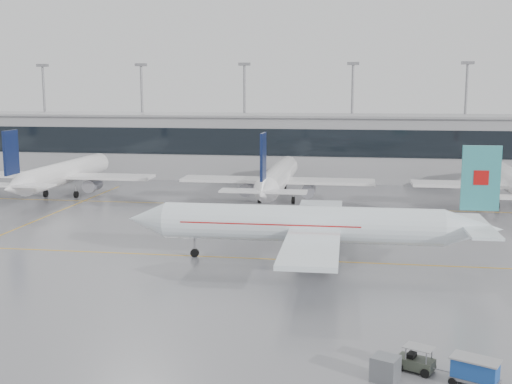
# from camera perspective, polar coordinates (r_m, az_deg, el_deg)

# --- Properties ---
(ground) EXTENTS (320.00, 320.00, 0.00)m
(ground) POSITION_cam_1_polar(r_m,az_deg,el_deg) (66.75, -1.57, -5.87)
(ground) COLOR gray
(ground) RESTS_ON ground
(taxi_line_main) EXTENTS (120.00, 0.25, 0.01)m
(taxi_line_main) POSITION_cam_1_polar(r_m,az_deg,el_deg) (66.75, -1.57, -5.86)
(taxi_line_main) COLOR gold
(taxi_line_main) RESTS_ON ground
(taxi_line_north) EXTENTS (120.00, 0.25, 0.01)m
(taxi_line_north) POSITION_cam_1_polar(r_m,az_deg,el_deg) (95.71, 1.64, -1.26)
(taxi_line_north) COLOR gold
(taxi_line_north) RESTS_ON ground
(taxi_line_cross) EXTENTS (0.25, 60.00, 0.01)m
(taxi_line_cross) POSITION_cam_1_polar(r_m,az_deg,el_deg) (90.43, -18.85, -2.37)
(taxi_line_cross) COLOR gold
(taxi_line_cross) RESTS_ON ground
(terminal) EXTENTS (180.00, 15.00, 12.00)m
(terminal) POSITION_cam_1_polar(r_m,az_deg,el_deg) (126.46, 3.45, 4.01)
(terminal) COLOR #96969A
(terminal) RESTS_ON ground
(terminal_glass) EXTENTS (180.00, 0.20, 5.00)m
(terminal_glass) POSITION_cam_1_polar(r_m,az_deg,el_deg) (118.85, 3.12, 4.41)
(terminal_glass) COLOR black
(terminal_glass) RESTS_ON ground
(terminal_roof) EXTENTS (182.00, 16.00, 0.40)m
(terminal_roof) POSITION_cam_1_polar(r_m,az_deg,el_deg) (126.06, 3.47, 6.82)
(terminal_roof) COLOR gray
(terminal_roof) RESTS_ON ground
(light_masts) EXTENTS (156.40, 1.00, 22.60)m
(light_masts) POSITION_cam_1_polar(r_m,az_deg,el_deg) (131.99, 3.72, 7.41)
(light_masts) COLOR gray
(light_masts) RESTS_ON ground
(air_canada_jet) EXTENTS (37.62, 30.36, 11.98)m
(air_canada_jet) POSITION_cam_1_polar(r_m,az_deg,el_deg) (64.66, 5.12, -2.91)
(air_canada_jet) COLOR white
(air_canada_jet) RESTS_ON ground
(parked_jet_b) EXTENTS (29.64, 36.96, 11.72)m
(parked_jet_b) POSITION_cam_1_polar(r_m,az_deg,el_deg) (108.56, -16.77, 1.57)
(parked_jet_b) COLOR white
(parked_jet_b) RESTS_ON ground
(parked_jet_c) EXTENTS (29.64, 36.96, 11.72)m
(parked_jet_c) POSITION_cam_1_polar(r_m,az_deg,el_deg) (98.74, 1.91, 1.24)
(parked_jet_c) COLOR white
(parked_jet_c) RESTS_ON ground
(baggage_tug) EXTENTS (3.32, 2.20, 1.62)m
(baggage_tug) POSITION_cam_1_polar(r_m,az_deg,el_deg) (42.21, 13.99, -14.47)
(baggage_tug) COLOR #353B30
(baggage_tug) RESTS_ON ground
(baggage_cart) EXTENTS (3.12, 2.53, 1.70)m
(baggage_cart) POSITION_cam_1_polar(r_m,az_deg,el_deg) (41.10, 18.89, -14.72)
(baggage_cart) COLOR gray
(baggage_cart) RESTS_ON ground
(gse_unit) EXTENTS (1.94, 1.89, 1.51)m
(gse_unit) POSITION_cam_1_polar(r_m,az_deg,el_deg) (40.51, 11.42, -15.12)
(gse_unit) COLOR slate
(gse_unit) RESTS_ON ground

